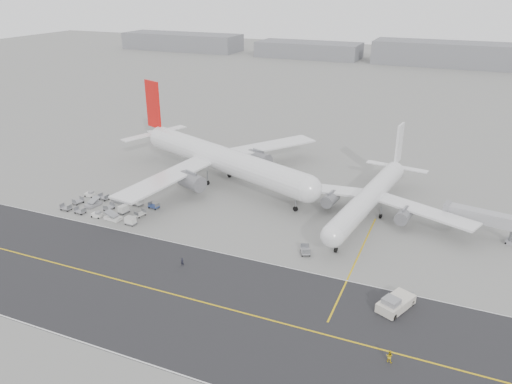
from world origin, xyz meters
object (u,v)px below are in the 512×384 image
at_px(airliner_b, 370,196).
at_px(ground_crew_a, 182,262).
at_px(ground_crew_b, 389,356).
at_px(pushback_tug, 395,303).
at_px(airliner_a, 219,158).
at_px(jet_bridge, 481,218).

xyz_separation_m(airliner_b, ground_crew_a, (-27.75, -35.36, -3.95)).
bearing_deg(ground_crew_b, pushback_tug, -76.81).
bearing_deg(airliner_a, jet_bridge, -73.63).
distance_m(airliner_a, pushback_tug, 64.76).
bearing_deg(pushback_tug, airliner_a, 166.82).
relative_size(airliner_a, airliner_b, 1.32).
xyz_separation_m(airliner_a, jet_bridge, (63.81, -5.84, -2.56)).
height_order(pushback_tug, jet_bridge, jet_bridge).
relative_size(airliner_b, ground_crew_a, 28.48).
distance_m(airliner_a, airliner_b, 40.98).
xyz_separation_m(pushback_tug, ground_crew_a, (-38.79, -2.12, -0.23)).
distance_m(jet_bridge, ground_crew_a, 61.93).
xyz_separation_m(pushback_tug, ground_crew_b, (1.15, -12.84, -0.11)).
bearing_deg(airliner_b, ground_crew_a, -120.49).
height_order(airliner_b, ground_crew_b, airliner_b).
bearing_deg(jet_bridge, airliner_b, -171.46).
height_order(airliner_a, ground_crew_a, airliner_a).
xyz_separation_m(ground_crew_a, ground_crew_b, (39.94, -10.72, 0.13)).
distance_m(airliner_a, jet_bridge, 64.13).
height_order(airliner_b, jet_bridge, airliner_b).
xyz_separation_m(jet_bridge, ground_crew_b, (-11.05, -45.72, -3.07)).
bearing_deg(ground_crew_a, ground_crew_b, -15.00).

